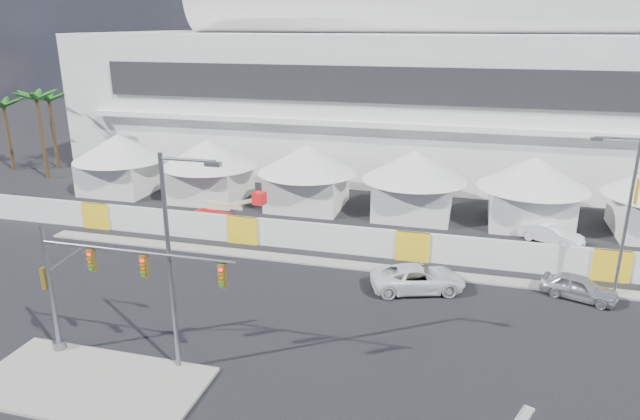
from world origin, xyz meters
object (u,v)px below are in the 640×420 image
(lot_car_a, at_px, (551,234))
(streetlight_curb, at_px, (625,205))
(pickup_curb, at_px, (418,278))
(boom_lift, at_px, (220,215))
(streetlight_median, at_px, (174,250))
(sedan_silver, at_px, (579,287))
(traffic_mast, at_px, (91,285))

(lot_car_a, distance_m, streetlight_curb, 9.35)
(pickup_curb, distance_m, streetlight_curb, 12.09)
(pickup_curb, distance_m, boom_lift, 17.52)
(lot_car_a, relative_size, boom_lift, 0.67)
(pickup_curb, distance_m, streetlight_median, 15.27)
(streetlight_median, height_order, boom_lift, streetlight_median)
(pickup_curb, xyz_separation_m, streetlight_median, (-9.43, -10.89, 5.06))
(pickup_curb, bearing_deg, streetlight_median, 120.42)
(lot_car_a, bearing_deg, streetlight_median, 170.49)
(sedan_silver, xyz_separation_m, boom_lift, (-24.90, 5.99, 0.17))
(pickup_curb, relative_size, streetlight_curb, 0.59)
(sedan_silver, distance_m, streetlight_median, 22.71)
(sedan_silver, distance_m, boom_lift, 25.61)
(lot_car_a, bearing_deg, sedan_silver, -145.44)
(lot_car_a, bearing_deg, traffic_mast, 164.71)
(sedan_silver, xyz_separation_m, streetlight_curb, (1.89, 1.07, 4.72))
(lot_car_a, bearing_deg, streetlight_curb, -131.44)
(lot_car_a, xyz_separation_m, boom_lift, (-24.34, -2.77, 0.15))
(traffic_mast, bearing_deg, boom_lift, 96.98)
(sedan_silver, height_order, lot_car_a, lot_car_a)
(lot_car_a, height_order, traffic_mast, traffic_mast)
(pickup_curb, relative_size, boom_lift, 0.85)
(sedan_silver, bearing_deg, boom_lift, 96.53)
(streetlight_curb, xyz_separation_m, boom_lift, (-26.79, 4.92, -4.55))
(pickup_curb, xyz_separation_m, lot_car_a, (8.44, 10.11, -0.05))
(streetlight_curb, bearing_deg, pickup_curb, -167.50)
(pickup_curb, height_order, streetlight_curb, streetlight_curb)
(lot_car_a, relative_size, streetlight_curb, 0.47)
(streetlight_curb, bearing_deg, lot_car_a, 107.67)
(traffic_mast, bearing_deg, streetlight_curb, 28.82)
(streetlight_median, height_order, streetlight_curb, streetlight_median)
(traffic_mast, bearing_deg, streetlight_median, 2.71)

